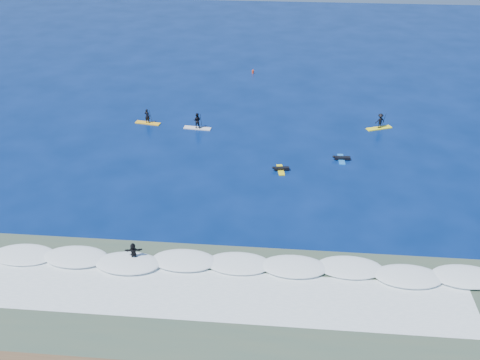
# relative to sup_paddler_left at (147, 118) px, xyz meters

# --- Properties ---
(ground) EXTENTS (160.00, 160.00, 0.00)m
(ground) POSITION_rel_sup_paddler_left_xyz_m (11.53, -14.25, -0.63)
(ground) COLOR #031744
(ground) RESTS_ON ground
(shallow_water) EXTENTS (90.00, 13.00, 0.01)m
(shallow_water) POSITION_rel_sup_paddler_left_xyz_m (11.53, -28.25, -0.62)
(shallow_water) COLOR #3A4F40
(shallow_water) RESTS_ON ground
(breaking_wave) EXTENTS (40.00, 6.00, 0.30)m
(breaking_wave) POSITION_rel_sup_paddler_left_xyz_m (11.53, -24.25, -0.63)
(breaking_wave) COLOR white
(breaking_wave) RESTS_ON ground
(whitewater) EXTENTS (34.00, 5.00, 0.02)m
(whitewater) POSITION_rel_sup_paddler_left_xyz_m (11.53, -27.25, -0.63)
(whitewater) COLOR silver
(whitewater) RESTS_ON ground
(sup_paddler_left) EXTENTS (2.95, 1.21, 2.01)m
(sup_paddler_left) POSITION_rel_sup_paddler_left_xyz_m (0.00, 0.00, 0.00)
(sup_paddler_left) COLOR yellow
(sup_paddler_left) RESTS_ON ground
(sup_paddler_center) EXTENTS (3.09, 1.05, 2.13)m
(sup_paddler_center) POSITION_rel_sup_paddler_left_xyz_m (5.80, -0.86, 0.17)
(sup_paddler_center) COLOR silver
(sup_paddler_center) RESTS_ON ground
(sup_paddler_right) EXTENTS (2.98, 1.79, 2.05)m
(sup_paddler_right) POSITION_rel_sup_paddler_left_xyz_m (25.87, 0.96, 0.17)
(sup_paddler_right) COLOR yellow
(sup_paddler_right) RESTS_ON ground
(prone_paddler_near) EXTENTS (1.67, 2.15, 0.44)m
(prone_paddler_near) POSITION_rel_sup_paddler_left_xyz_m (15.24, -9.55, -0.48)
(prone_paddler_near) COLOR yellow
(prone_paddler_near) RESTS_ON ground
(prone_paddler_far) EXTENTS (1.76, 2.24, 0.46)m
(prone_paddler_far) POSITION_rel_sup_paddler_left_xyz_m (21.17, -6.87, -0.47)
(prone_paddler_far) COLOR blue
(prone_paddler_far) RESTS_ON ground
(wave_surfer) EXTENTS (2.14, 0.94, 1.50)m
(wave_surfer) POSITION_rel_sup_paddler_left_xyz_m (4.90, -24.27, 0.21)
(wave_surfer) COLOR white
(wave_surfer) RESTS_ON breaking_wave
(marker_buoy) EXTENTS (0.28, 0.28, 0.68)m
(marker_buoy) POSITION_rel_sup_paddler_left_xyz_m (10.66, 18.11, -0.34)
(marker_buoy) COLOR red
(marker_buoy) RESTS_ON ground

